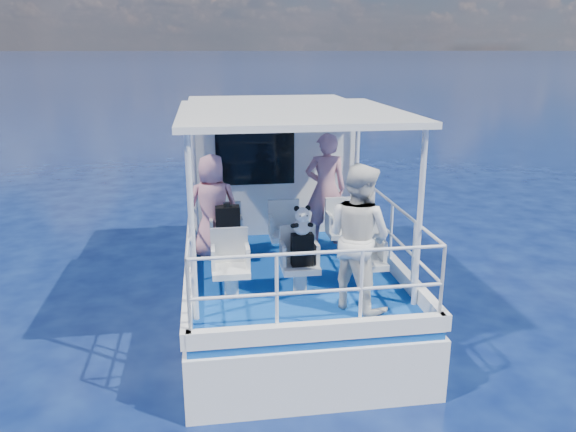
{
  "coord_description": "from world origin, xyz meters",
  "views": [
    {
      "loc": [
        -1.16,
        -7.83,
        3.98
      ],
      "look_at": [
        -0.05,
        -0.4,
        1.73
      ],
      "focal_mm": 35.0,
      "sensor_mm": 36.0,
      "label": 1
    }
  ],
  "objects_px": {
    "passenger_stbd_aft": "(358,237)",
    "panda": "(302,220)",
    "passenger_port_fwd": "(213,207)",
    "backpack_center": "(302,250)"
  },
  "relations": [
    {
      "from": "passenger_port_fwd",
      "to": "backpack_center",
      "type": "relative_size",
      "value": 3.76
    },
    {
      "from": "passenger_port_fwd",
      "to": "backpack_center",
      "type": "xyz_separation_m",
      "value": [
        1.11,
        -1.51,
        -0.2
      ]
    },
    {
      "from": "backpack_center",
      "to": "panda",
      "type": "bearing_deg",
      "value": -121.56
    },
    {
      "from": "panda",
      "to": "passenger_port_fwd",
      "type": "bearing_deg",
      "value": 125.97
    },
    {
      "from": "passenger_port_fwd",
      "to": "panda",
      "type": "xyz_separation_m",
      "value": [
        1.1,
        -1.52,
        0.2
      ]
    },
    {
      "from": "panda",
      "to": "backpack_center",
      "type": "bearing_deg",
      "value": 58.44
    },
    {
      "from": "passenger_port_fwd",
      "to": "backpack_center",
      "type": "height_order",
      "value": "passenger_port_fwd"
    },
    {
      "from": "passenger_port_fwd",
      "to": "passenger_stbd_aft",
      "type": "bearing_deg",
      "value": 130.95
    },
    {
      "from": "passenger_stbd_aft",
      "to": "panda",
      "type": "xyz_separation_m",
      "value": [
        -0.6,
        0.49,
        0.09
      ]
    },
    {
      "from": "backpack_center",
      "to": "panda",
      "type": "distance_m",
      "value": 0.4
    }
  ]
}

